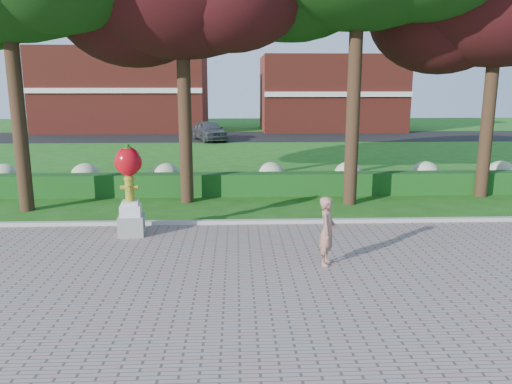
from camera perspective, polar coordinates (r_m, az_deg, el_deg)
ground at (r=11.44m, az=-0.62°, el=-7.90°), size 100.00×100.00×0.00m
walkway at (r=7.79m, az=0.27°, el=-17.87°), size 40.00×14.00×0.04m
curb at (r=14.27m, az=-0.97°, el=-3.50°), size 40.00×0.18×0.15m
lawn_hedge at (r=18.09m, az=-1.26°, el=0.90°), size 24.00×0.70×0.80m
hydrangea_row at (r=19.06m, az=0.40°, el=1.94°), size 20.10×1.10×0.99m
street at (r=38.94m, az=-1.81°, el=6.35°), size 50.00×8.00×0.02m
building_left at (r=45.79m, az=-14.77°, el=11.20°), size 14.00×8.00×7.00m
building_right at (r=45.51m, az=8.41°, el=11.08°), size 12.00×8.00×6.40m
hydrant_sculpture at (r=13.33m, az=-14.26°, el=0.48°), size 0.71×0.71×2.40m
woman at (r=11.01m, az=8.14°, el=-4.42°), size 0.53×0.65×1.53m
parked_car at (r=36.21m, az=-5.39°, el=7.04°), size 3.07×4.61×1.46m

